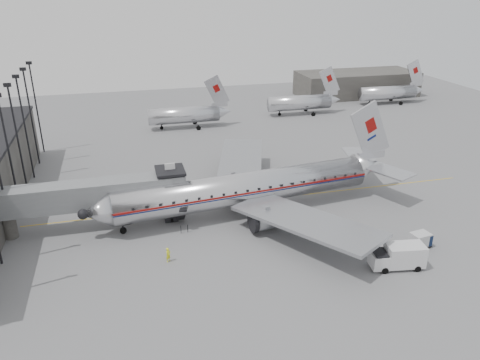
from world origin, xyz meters
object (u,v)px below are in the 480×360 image
(baggage_cart_white, at_px, (420,240))
(baggage_cart_navy, at_px, (422,240))
(airliner, at_px, (251,188))
(service_van, at_px, (398,256))
(ramp_worker, at_px, (168,255))

(baggage_cart_white, bearing_deg, baggage_cart_navy, -8.75)
(airliner, height_order, baggage_cart_navy, airliner)
(baggage_cart_white, bearing_deg, airliner, 131.25)
(service_van, relative_size, baggage_cart_navy, 2.82)
(airliner, relative_size, ramp_worker, 25.31)
(service_van, xyz_separation_m, baggage_cart_navy, (4.86, 2.98, -0.54))
(airliner, height_order, ramp_worker, airliner)
(baggage_cart_navy, distance_m, baggage_cart_white, 0.21)
(service_van, height_order, baggage_cart_white, service_van)
(airliner, xyz_separation_m, baggage_cart_white, (15.61, -13.09, -2.36))
(ramp_worker, bearing_deg, baggage_cart_navy, -50.84)
(airliner, xyz_separation_m, baggage_cart_navy, (15.80, -13.09, -2.44))
(airliner, xyz_separation_m, ramp_worker, (-11.50, -9.09, -2.44))
(service_van, relative_size, baggage_cart_white, 2.44)
(baggage_cart_white, xyz_separation_m, ramp_worker, (-27.11, 4.00, -0.07))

